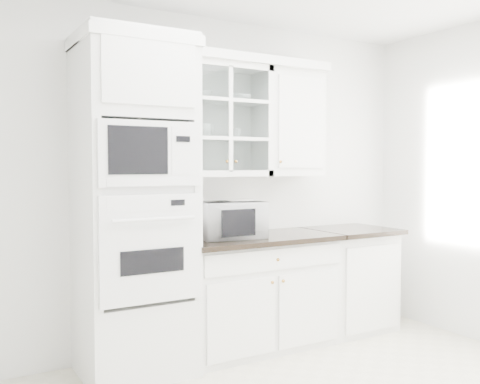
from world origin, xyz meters
TOP-DOWN VIEW (x-y plane):
  - room_shell at (0.00, 0.43)m, footprint 4.00×3.50m
  - oven_column at (-0.75, 1.42)m, footprint 0.76×0.68m
  - base_cabinet_run at (0.28, 1.45)m, footprint 1.32×0.67m
  - extra_base_cabinet at (1.28, 1.45)m, footprint 0.72×0.67m
  - upper_cabinet_glass at (0.03, 1.58)m, footprint 0.80×0.33m
  - upper_cabinet_solid at (0.71, 1.58)m, footprint 0.55×0.33m
  - crown_molding at (-0.07, 1.56)m, footprint 2.14×0.38m
  - countertop_microwave at (0.04, 1.43)m, footprint 0.56×0.49m
  - bowl_a at (-0.18, 1.58)m, footprint 0.28×0.28m
  - bowl_b at (0.21, 1.57)m, footprint 0.18×0.18m
  - cup_a at (-0.11, 1.58)m, footprint 0.14×0.14m
  - cup_b at (0.18, 1.59)m, footprint 0.10×0.10m

SIDE VIEW (x-z plane):
  - base_cabinet_run at x=0.28m, z-range 0.00..0.92m
  - extra_base_cabinet at x=1.28m, z-range 0.00..0.92m
  - countertop_microwave at x=0.04m, z-range 0.92..1.21m
  - oven_column at x=-0.75m, z-range 0.00..2.40m
  - cup_b at x=0.18m, z-range 1.71..1.79m
  - cup_a at x=-0.11m, z-range 1.71..1.81m
  - room_shell at x=0.00m, z-range 0.43..3.13m
  - upper_cabinet_glass at x=0.03m, z-range 1.40..2.30m
  - upper_cabinet_solid at x=0.71m, z-range 1.40..2.30m
  - bowl_b at x=0.21m, z-range 2.01..2.06m
  - bowl_a at x=-0.18m, z-range 2.01..2.07m
  - crown_molding at x=-0.07m, z-range 2.30..2.37m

